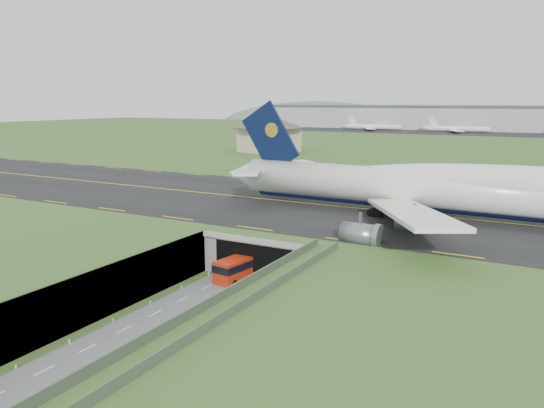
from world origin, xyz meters
The scene contains 10 objects.
ground centered at (0.00, 0.00, 0.00)m, with size 900.00×900.00×0.00m, color #375A24.
airfield_deck centered at (0.00, 0.00, 3.00)m, with size 800.00×800.00×6.00m, color gray.
trench_road centered at (0.00, -7.50, 0.10)m, with size 12.00×75.00×0.20m, color slate.
taxiway centered at (0.00, 33.00, 6.09)m, with size 800.00×44.00×0.18m, color black.
tunnel_portal centered at (0.00, 16.71, 3.33)m, with size 17.00×22.30×6.00m.
guideway centered at (11.00, -19.11, 5.32)m, with size 3.00×53.00×7.05m.
jumbo_jet centered at (23.76, 30.71, 11.03)m, with size 85.72×56.67×18.75m.
shuttle_tram centered at (-1.55, 6.87, 1.73)m, with size 3.92×8.04×3.14m.
service_building centered at (-57.12, 115.43, 13.86)m, with size 29.56×29.56×13.26m.
cargo_terminal centered at (-0.12, 299.41, 13.96)m, with size 320.00×67.00×15.60m.
Camera 1 is at (35.76, -51.73, 24.13)m, focal length 35.00 mm.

